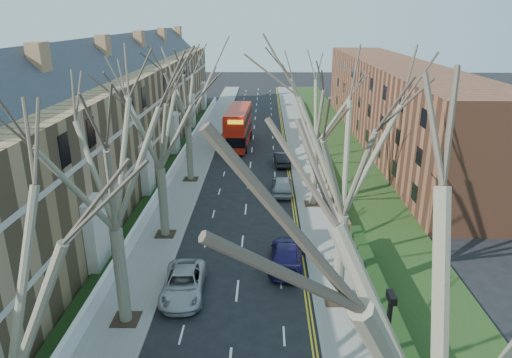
{
  "coord_description": "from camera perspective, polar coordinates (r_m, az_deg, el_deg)",
  "views": [
    {
      "loc": [
        1.57,
        -14.01,
        15.24
      ],
      "look_at": [
        0.9,
        18.99,
        3.41
      ],
      "focal_mm": 32.0,
      "sensor_mm": 36.0,
      "label": 1
    }
  ],
  "objects": [
    {
      "name": "flats_right",
      "position": [
        60.07,
        16.7,
        9.06
      ],
      "size": [
        13.97,
        54.0,
        10.0
      ],
      "color": "brown",
      "rests_on": "ground"
    },
    {
      "name": "pavement_left",
      "position": [
        55.66,
        -6.71,
        3.75
      ],
      "size": [
        3.0,
        102.0,
        0.12
      ],
      "primitive_type": "cube",
      "color": "slate",
      "rests_on": "ground"
    },
    {
      "name": "car_right_near",
      "position": [
        29.8,
        3.87,
        -9.39
      ],
      "size": [
        2.63,
        5.47,
        1.54
      ],
      "primitive_type": "imported",
      "rotation": [
        0.0,
        0.0,
        3.05
      ],
      "color": "#1E164F",
      "rests_on": "ground"
    },
    {
      "name": "tree_right_near",
      "position": [
        10.5,
        24.82,
        -13.17
      ],
      "size": [
        10.85,
        10.85,
        15.2
      ],
      "color": "brown",
      "rests_on": "ground"
    },
    {
      "name": "tree_right_mid",
      "position": [
        23.11,
        11.47,
        5.08
      ],
      "size": [
        10.5,
        10.5,
        14.71
      ],
      "color": "brown",
      "rests_on": "ground"
    },
    {
      "name": "car_right_far",
      "position": [
        49.3,
        3.27,
        2.55
      ],
      "size": [
        1.82,
        4.47,
        1.44
      ],
      "primitive_type": "imported",
      "rotation": [
        0.0,
        0.0,
        3.21
      ],
      "color": "black",
      "rests_on": "ground"
    },
    {
      "name": "pavement_right",
      "position": [
        55.32,
        5.73,
        3.69
      ],
      "size": [
        3.0,
        102.0,
        0.12
      ],
      "primitive_type": "cube",
      "color": "slate",
      "rests_on": "ground"
    },
    {
      "name": "tree_right_far",
      "position": [
        36.74,
        7.72,
        10.14
      ],
      "size": [
        10.15,
        10.15,
        14.22
      ],
      "color": "brown",
      "rests_on": "ground"
    },
    {
      "name": "double_decker_bus",
      "position": [
        56.62,
        -2.22,
        6.42
      ],
      "size": [
        3.16,
        10.95,
        4.54
      ],
      "rotation": [
        0.0,
        0.0,
        3.09
      ],
      "color": "#AC1A0C",
      "rests_on": "ground"
    },
    {
      "name": "terrace_left",
      "position": [
        48.5,
        -17.29,
        7.28
      ],
      "size": [
        9.7,
        78.0,
        13.6
      ],
      "color": "olive",
      "rests_on": "ground"
    },
    {
      "name": "front_wall_left",
      "position": [
        48.22,
        -9.92,
        1.76
      ],
      "size": [
        0.3,
        78.0,
        1.0
      ],
      "color": "white",
      "rests_on": "ground"
    },
    {
      "name": "grass_verge_right",
      "position": [
        55.84,
        10.35,
        3.71
      ],
      "size": [
        6.0,
        102.0,
        0.06
      ],
      "color": "#1E3915",
      "rests_on": "ground"
    },
    {
      "name": "tree_left_far",
      "position": [
        31.46,
        -12.35,
        8.27
      ],
      "size": [
        10.15,
        10.15,
        14.22
      ],
      "color": "brown",
      "rests_on": "ground"
    },
    {
      "name": "car_left_far",
      "position": [
        27.26,
        -9.06,
        -12.79
      ],
      "size": [
        2.56,
        5.15,
        1.4
      ],
      "primitive_type": "imported",
      "rotation": [
        0.0,
        0.0,
        0.05
      ],
      "color": "#A7A7AD",
      "rests_on": "ground"
    },
    {
      "name": "tree_left_mid",
      "position": [
        22.04,
        -18.19,
        3.77
      ],
      "size": [
        10.5,
        10.5,
        14.71
      ],
      "color": "brown",
      "rests_on": "ground"
    },
    {
      "name": "car_right_mid",
      "position": [
        41.43,
        3.3,
        -0.74
      ],
      "size": [
        1.95,
        4.65,
        1.57
      ],
      "primitive_type": "imported",
      "rotation": [
        0.0,
        0.0,
        3.12
      ],
      "color": "#97989F",
      "rests_on": "ground"
    },
    {
      "name": "tree_left_dist",
      "position": [
        43.01,
        -8.77,
        11.9
      ],
      "size": [
        10.5,
        10.5,
        14.71
      ],
      "color": "brown",
      "rests_on": "ground"
    }
  ]
}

